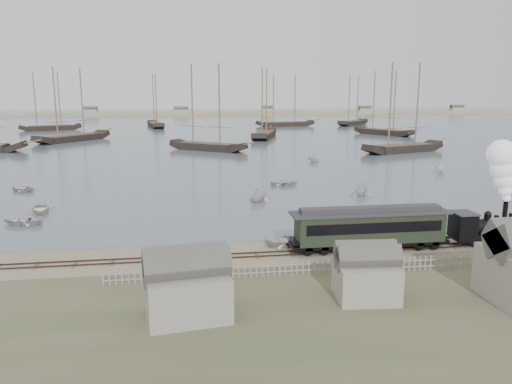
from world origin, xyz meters
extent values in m
plane|color=gray|center=(0.00, 0.00, 0.00)|extent=(600.00, 600.00, 0.00)
cube|color=#4E5E70|center=(0.00, 170.00, 0.03)|extent=(600.00, 336.00, 0.06)
cube|color=#3A271F|center=(0.00, -2.50, 0.10)|extent=(120.00, 0.08, 0.12)
cube|color=#3A271F|center=(0.00, -1.50, 0.10)|extent=(120.00, 0.08, 0.12)
cube|color=#42342A|center=(0.00, -2.00, 0.03)|extent=(120.00, 1.80, 0.06)
cube|color=tan|center=(0.00, 250.00, 0.00)|extent=(500.00, 20.00, 1.80)
cube|color=black|center=(17.47, -2.00, 0.70)|extent=(6.72, 1.98, 0.25)
cylinder|color=black|center=(17.08, -2.00, 1.69)|extent=(4.15, 1.48, 1.48)
cube|color=black|center=(14.90, -2.00, 1.89)|extent=(1.78, 2.17, 2.27)
cube|color=#313134|center=(14.90, -2.00, 3.08)|extent=(1.98, 2.37, 0.12)
cylinder|color=black|center=(18.95, -2.00, 3.03)|extent=(0.43, 0.43, 1.58)
sphere|color=black|center=(17.27, -2.00, 2.85)|extent=(0.63, 0.63, 0.63)
cube|color=black|center=(19.64, -2.00, 2.68)|extent=(0.35, 0.35, 0.35)
cube|color=black|center=(6.07, -2.00, 0.71)|extent=(14.07, 2.31, 0.35)
cube|color=black|center=(6.07, -2.00, 2.12)|extent=(13.07, 2.51, 2.51)
cube|color=black|center=(6.07, -3.28, 2.37)|extent=(12.06, 0.06, 0.90)
cube|color=black|center=(6.07, -0.72, 2.37)|extent=(12.06, 0.06, 0.90)
cube|color=#313134|center=(6.07, -2.00, 3.43)|extent=(14.07, 2.71, 0.18)
cube|color=#313134|center=(6.07, -2.00, 3.73)|extent=(12.57, 1.21, 0.45)
imported|color=silver|center=(-0.58, 0.45, 0.45)|extent=(3.31, 4.48, 0.89)
imported|color=silver|center=(-26.48, 16.66, 0.48)|extent=(4.60, 3.76, 0.83)
imported|color=silver|center=(-0.69, 18.60, 0.97)|extent=(4.53, 4.55, 1.82)
imported|color=silver|center=(4.14, 7.30, 0.73)|extent=(3.68, 2.53, 1.33)
imported|color=silver|center=(4.84, 28.96, 0.49)|extent=(3.09, 4.22, 0.85)
imported|color=silver|center=(13.54, 20.24, 0.96)|extent=(4.50, 4.41, 1.80)
imported|color=silver|center=(33.70, 36.43, 0.69)|extent=(3.01, 3.32, 1.26)
imported|color=silver|center=(-32.53, 30.22, 0.47)|extent=(4.54, 4.81, 0.81)
imported|color=silver|center=(15.21, 51.45, 0.87)|extent=(3.95, 3.77, 1.62)
imported|color=silver|center=(-26.95, 11.47, 0.48)|extent=(3.62, 4.55, 0.84)
camera|label=1|loc=(-10.05, -42.37, 13.93)|focal=35.00mm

